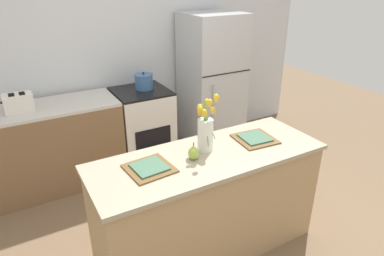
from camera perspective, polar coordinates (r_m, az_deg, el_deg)
name	(u,v)px	position (r m, az deg, el deg)	size (l,w,h in m)	color
ground_plane	(206,246)	(3.08, 2.42, -19.01)	(10.00, 10.00, 0.00)	brown
back_wall	(117,46)	(4.14, -12.37, 13.25)	(5.20, 0.08, 2.70)	silver
kitchen_island	(207,203)	(2.80, 2.59, -12.41)	(1.80, 0.66, 0.89)	tan
back_counter	(38,150)	(3.86, -24.32, -3.38)	(1.68, 0.60, 0.91)	brown
stove_range	(143,127)	(4.07, -8.16, 0.14)	(0.60, 0.61, 0.91)	silver
refrigerator	(212,83)	(4.34, 3.31, 7.46)	(0.68, 0.67, 1.70)	#B7BABC
flower_vase	(205,130)	(2.55, 2.24, -0.33)	(0.18, 0.19, 0.44)	silver
pear_figurine	(193,153)	(2.47, 0.22, -4.11)	(0.08, 0.08, 0.13)	#9EBC47
plate_setting_left	(149,168)	(2.39, -7.10, -6.60)	(0.33, 0.33, 0.02)	brown
plate_setting_right	(255,138)	(2.82, 10.44, -1.72)	(0.33, 0.33, 0.02)	brown
toaster	(18,103)	(3.64, -26.95, 3.78)	(0.28, 0.18, 0.17)	silver
cooking_pot	(144,82)	(3.93, -8.03, 7.68)	(0.21, 0.21, 0.19)	#386093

